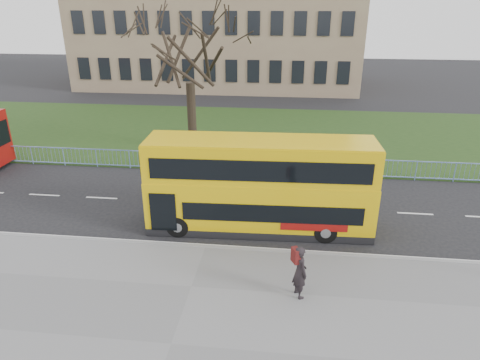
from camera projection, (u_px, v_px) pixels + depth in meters
name	position (u px, v px, depth m)	size (l,w,h in m)	color
ground	(212.00, 229.00, 18.24)	(120.00, 120.00, 0.00)	black
pavement	(171.00, 345.00, 12.04)	(80.00, 10.50, 0.12)	slate
kerb	(206.00, 247.00, 16.79)	(80.00, 0.20, 0.14)	gray
grass_verge	(246.00, 133.00, 31.32)	(80.00, 15.40, 0.08)	#1D3914
guard_railing	(232.00, 163.00, 24.07)	(40.00, 0.12, 1.10)	#809FE3
bare_tree	(190.00, 69.00, 25.68)	(7.18, 7.18, 10.26)	black
civic_building	(220.00, 20.00, 48.08)	(30.00, 15.00, 14.00)	#8C7159
yellow_bus	(260.00, 183.00, 17.58)	(9.35, 2.53, 3.89)	#E8BB09
pedestrian	(300.00, 272.00, 13.64)	(0.67, 0.44, 1.83)	black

